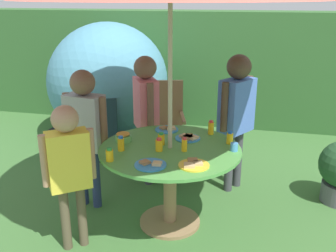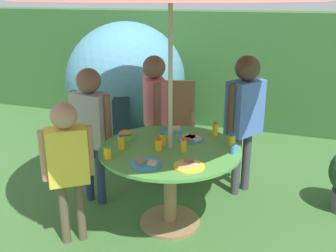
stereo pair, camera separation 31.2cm
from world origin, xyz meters
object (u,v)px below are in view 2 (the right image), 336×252
snack_bowl (126,135)px  juice_bottle_mid_left (232,140)px  plate_near_left (172,129)px  child_in_blue_shirt (245,108)px  juice_bottle_front_edge (121,142)px  child_in_pink_shirt (155,103)px  child_in_yellow_shirt (67,156)px  child_in_grey_shirt (91,120)px  plate_back_edge (146,164)px  wooden_chair (174,122)px  cup_near (234,150)px  dome_tent (127,80)px  juice_bottle_near_right (107,153)px  plate_center_front (189,166)px  garden_table (170,168)px  juice_bottle_mid_right (184,145)px  plate_far_left (191,138)px  juice_bottle_far_right (158,145)px  juice_bottle_spot_a (215,129)px  juice_bottle_center_back (162,139)px

snack_bowl → juice_bottle_mid_left: bearing=9.2°
plate_near_left → juice_bottle_mid_left: 0.65m
child_in_blue_shirt → juice_bottle_front_edge: child_in_blue_shirt is taller
child_in_pink_shirt → child_in_yellow_shirt: (-0.25, -1.27, -0.12)m
child_in_grey_shirt → plate_back_edge: child_in_grey_shirt is taller
child_in_grey_shirt → plate_near_left: child_in_grey_shirt is taller
wooden_chair → child_in_yellow_shirt: child_in_yellow_shirt is taller
wooden_chair → cup_near: (0.88, -1.11, 0.21)m
dome_tent → juice_bottle_near_right: dome_tent is taller
child_in_grey_shirt → plate_center_front: (1.08, -0.45, -0.11)m
garden_table → juice_bottle_mid_left: 0.58m
juice_bottle_mid_left → child_in_grey_shirt: bearing=-176.6°
plate_near_left → juice_bottle_front_edge: size_ratio=1.75×
juice_bottle_mid_right → child_in_pink_shirt: bearing=124.9°
child_in_yellow_shirt → plate_back_edge: 0.63m
dome_tent → plate_far_left: bearing=-64.0°
dome_tent → juice_bottle_mid_right: 2.58m
wooden_chair → plate_back_edge: 1.59m
wooden_chair → juice_bottle_mid_right: size_ratio=8.59×
juice_bottle_far_right → plate_near_left: bearing=95.8°
plate_center_front → plate_back_edge: 0.33m
juice_bottle_spot_a → child_in_pink_shirt: bearing=154.4°
dome_tent → child_in_pink_shirt: 1.60m
snack_bowl → juice_bottle_spot_a: (0.74, 0.35, 0.02)m
garden_table → juice_bottle_front_edge: (-0.38, -0.15, 0.24)m
child_in_blue_shirt → juice_bottle_spot_a: (-0.20, -0.39, -0.11)m
dome_tent → juice_bottle_near_right: 2.62m
child_in_yellow_shirt → juice_bottle_near_right: 0.31m
juice_bottle_near_right → juice_bottle_front_edge: (0.01, 0.22, 0.01)m
juice_bottle_near_right → juice_bottle_far_right: bearing=41.4°
juice_bottle_far_right → juice_bottle_front_edge: 0.32m
plate_back_edge → juice_bottle_mid_left: (0.55, 0.60, 0.04)m
juice_bottle_spot_a → garden_table: bearing=-125.2°
garden_table → child_in_blue_shirt: (0.50, 0.81, 0.36)m
juice_bottle_center_back → plate_center_front: bearing=-47.1°
juice_bottle_mid_right → dome_tent: bearing=125.2°
garden_table → juice_bottle_spot_a: size_ratio=9.12×
juice_bottle_far_right → juice_bottle_spot_a: juice_bottle_spot_a is taller
dome_tent → juice_bottle_front_edge: bearing=-79.2°
plate_center_front → plate_far_left: 0.58m
juice_bottle_front_edge → dome_tent: bearing=113.7°
plate_far_left → cup_near: 0.46m
garden_table → juice_bottle_far_right: bearing=-131.6°
child_in_yellow_shirt → juice_bottle_spot_a: size_ratio=9.09×
child_in_pink_shirt → cup_near: 1.20m
child_in_pink_shirt → plate_center_front: size_ratio=5.83×
plate_near_left → wooden_chair: bearing=106.4°
juice_bottle_mid_left → cup_near: 0.17m
plate_back_edge → juice_bottle_spot_a: juice_bottle_spot_a is taller
child_in_yellow_shirt → cup_near: size_ratio=17.30×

